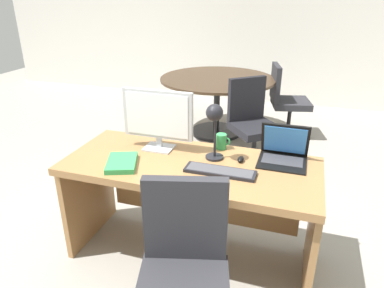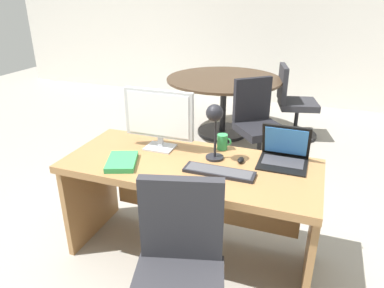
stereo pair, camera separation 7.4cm
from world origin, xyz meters
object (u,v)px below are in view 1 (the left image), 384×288
at_px(desk_lamp, 215,120).
at_px(meeting_table, 217,91).
at_px(monitor, 158,117).
at_px(mouse, 241,159).
at_px(office_chair, 184,288).
at_px(meeting_chair_near, 286,107).
at_px(book, 122,163).
at_px(desk, 192,186).
at_px(keyboard, 220,171).
at_px(meeting_chair_far, 252,130).
at_px(laptop, 284,149).
at_px(coffee_mug, 222,141).

height_order(desk_lamp, meeting_table, desk_lamp).
xyz_separation_m(monitor, mouse, (0.59, -0.02, -0.22)).
bearing_deg(office_chair, meeting_chair_near, 85.51).
xyz_separation_m(book, meeting_chair_near, (0.85, 2.76, -0.38)).
height_order(desk, meeting_table, meeting_table).
bearing_deg(mouse, book, -158.04).
relative_size(keyboard, book, 1.40).
relative_size(book, meeting_chair_far, 0.34).
distance_m(desk, book, 0.50).
xyz_separation_m(desk_lamp, meeting_chair_far, (0.02, 1.60, -0.66)).
xyz_separation_m(laptop, meeting_table, (-0.99, 2.14, -0.25)).
bearing_deg(keyboard, monitor, 156.25).
bearing_deg(office_chair, mouse, 81.12).
distance_m(mouse, desk_lamp, 0.32).
bearing_deg(mouse, monitor, 177.66).
xyz_separation_m(mouse, desk_lamp, (-0.18, -0.03, 0.26)).
xyz_separation_m(laptop, book, (-0.98, -0.40, -0.06)).
height_order(desk_lamp, meeting_chair_far, desk_lamp).
bearing_deg(meeting_chair_far, desk, -95.26).
bearing_deg(book, office_chair, -40.13).
distance_m(mouse, book, 0.77).
xyz_separation_m(laptop, coffee_mug, (-0.43, 0.05, -0.02)).
relative_size(laptop, meeting_chair_far, 0.34).
bearing_deg(meeting_chair_far, keyboard, -87.92).
bearing_deg(mouse, desk, -165.16).
distance_m(desk, keyboard, 0.32).
bearing_deg(keyboard, coffee_mug, 102.43).
bearing_deg(laptop, coffee_mug, 173.26).
xyz_separation_m(meeting_table, meeting_chair_near, (0.86, 0.22, -0.19)).
bearing_deg(desk, monitor, 159.50).
xyz_separation_m(keyboard, meeting_chair_near, (0.22, 2.66, -0.37)).
distance_m(monitor, laptop, 0.87).
bearing_deg(keyboard, book, -171.54).
bearing_deg(monitor, mouse, -2.34).
bearing_deg(meeting_chair_far, book, -106.74).
distance_m(coffee_mug, office_chair, 1.04).
bearing_deg(book, coffee_mug, 39.57).
bearing_deg(book, desk, 26.89).
bearing_deg(meeting_chair_far, meeting_table, 130.42).
xyz_separation_m(coffee_mug, meeting_chair_far, (0.01, 1.41, -0.43)).
relative_size(meeting_table, meeting_chair_far, 1.59).
xyz_separation_m(mouse, meeting_chair_near, (0.13, 2.47, -0.38)).
xyz_separation_m(monitor, desk_lamp, (0.41, -0.05, 0.04)).
relative_size(mouse, coffee_mug, 0.69).
bearing_deg(laptop, monitor, -174.08).
relative_size(laptop, book, 0.98).
bearing_deg(laptop, meeting_chair_near, 93.08).
xyz_separation_m(laptop, meeting_chair_far, (-0.41, 1.46, -0.45)).
relative_size(book, office_chair, 0.34).
distance_m(keyboard, desk_lamp, 0.33).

